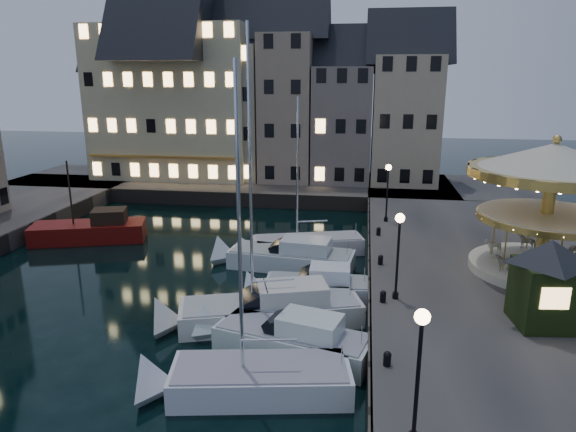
% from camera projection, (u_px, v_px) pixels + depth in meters
% --- Properties ---
extents(ground, '(160.00, 160.00, 0.00)m').
position_uv_depth(ground, '(243.00, 322.00, 24.72)').
color(ground, black).
rests_on(ground, ground).
extents(quay_east, '(16.00, 56.00, 1.30)m').
position_uv_depth(quay_east, '(515.00, 279.00, 28.26)').
color(quay_east, '#474442').
rests_on(quay_east, ground).
extents(quay_north, '(44.00, 12.00, 1.30)m').
position_uv_depth(quay_north, '(230.00, 186.00, 52.41)').
color(quay_north, '#474442').
rests_on(quay_north, ground).
extents(quaywall_e, '(0.15, 44.00, 1.30)m').
position_uv_depth(quaywall_e, '(369.00, 271.00, 29.41)').
color(quaywall_e, '#47423A').
rests_on(quaywall_e, ground).
extents(quaywall_n, '(48.00, 0.15, 1.30)m').
position_uv_depth(quaywall_n, '(235.00, 200.00, 46.40)').
color(quaywall_n, '#47423A').
rests_on(quaywall_n, ground).
extents(streetlamp_a, '(0.44, 0.44, 4.17)m').
position_uv_depth(streetlamp_a, '(419.00, 358.00, 14.04)').
color(streetlamp_a, black).
rests_on(streetlamp_a, quay_east).
extents(streetlamp_b, '(0.44, 0.44, 4.17)m').
position_uv_depth(streetlamp_b, '(398.00, 244.00, 23.58)').
color(streetlamp_b, black).
rests_on(streetlamp_b, quay_east).
extents(streetlamp_c, '(0.44, 0.44, 4.17)m').
position_uv_depth(streetlamp_c, '(388.00, 185.00, 36.46)').
color(streetlamp_c, black).
rests_on(streetlamp_c, quay_east).
extents(bollard_a, '(0.30, 0.30, 0.57)m').
position_uv_depth(bollard_a, '(387.00, 358.00, 18.58)').
color(bollard_a, black).
rests_on(bollard_a, quay_east).
extents(bollard_b, '(0.30, 0.30, 0.57)m').
position_uv_depth(bollard_b, '(383.00, 296.00, 23.83)').
color(bollard_b, black).
rests_on(bollard_b, quay_east).
extents(bollard_c, '(0.30, 0.30, 0.57)m').
position_uv_depth(bollard_c, '(380.00, 259.00, 28.60)').
color(bollard_c, black).
rests_on(bollard_c, quay_east).
extents(bollard_d, '(0.30, 0.30, 0.57)m').
position_uv_depth(bollard_d, '(379.00, 231.00, 33.84)').
color(bollard_d, black).
rests_on(bollard_d, quay_east).
extents(townhouse_na, '(5.50, 8.00, 12.80)m').
position_uv_depth(townhouse_na, '(127.00, 112.00, 54.08)').
color(townhouse_na, gray).
rests_on(townhouse_na, quay_north).
extents(townhouse_nb, '(6.16, 8.00, 13.80)m').
position_uv_depth(townhouse_nb, '(176.00, 108.00, 53.17)').
color(townhouse_nb, slate).
rests_on(townhouse_nb, quay_north).
extents(townhouse_nc, '(6.82, 8.00, 14.80)m').
position_uv_depth(townhouse_nc, '(233.00, 103.00, 52.17)').
color(townhouse_nc, gray).
rests_on(townhouse_nc, quay_north).
extents(townhouse_nd, '(5.50, 8.00, 15.80)m').
position_uv_depth(townhouse_nd, '(289.00, 99.00, 51.21)').
color(townhouse_nd, gray).
rests_on(townhouse_nd, quay_north).
extents(townhouse_ne, '(6.16, 8.00, 12.80)m').
position_uv_depth(townhouse_ne, '(343.00, 115.00, 50.82)').
color(townhouse_ne, slate).
rests_on(townhouse_ne, quay_north).
extents(townhouse_nf, '(6.82, 8.00, 13.80)m').
position_uv_depth(townhouse_nf, '(405.00, 110.00, 49.82)').
color(townhouse_nf, tan).
rests_on(townhouse_nf, quay_north).
extents(hotel_corner, '(17.60, 9.00, 16.80)m').
position_uv_depth(hotel_corner, '(176.00, 93.00, 52.76)').
color(hotel_corner, beige).
rests_on(hotel_corner, quay_north).
extents(motorboat_a, '(7.80, 3.74, 12.92)m').
position_uv_depth(motorboat_a, '(245.00, 381.00, 19.06)').
color(motorboat_a, white).
rests_on(motorboat_a, ground).
extents(motorboat_b, '(7.71, 3.98, 2.15)m').
position_uv_depth(motorboat_b, '(284.00, 339.00, 21.85)').
color(motorboat_b, silver).
rests_on(motorboat_b, ground).
extents(motorboat_c, '(9.62, 5.17, 12.88)m').
position_uv_depth(motorboat_c, '(263.00, 311.00, 24.42)').
color(motorboat_c, silver).
rests_on(motorboat_c, ground).
extents(motorboat_d, '(6.52, 2.28, 2.15)m').
position_uv_depth(motorboat_d, '(309.00, 289.00, 27.04)').
color(motorboat_d, silver).
rests_on(motorboat_d, ground).
extents(motorboat_e, '(8.75, 3.39, 2.15)m').
position_uv_depth(motorboat_e, '(285.00, 257.00, 31.68)').
color(motorboat_e, silver).
rests_on(motorboat_e, ground).
extents(motorboat_f, '(8.30, 4.26, 11.07)m').
position_uv_depth(motorboat_f, '(299.00, 246.00, 34.18)').
color(motorboat_f, silver).
rests_on(motorboat_f, ground).
extents(red_fishing_boat, '(8.21, 4.87, 6.03)m').
position_uv_depth(red_fishing_boat, '(92.00, 231.00, 36.86)').
color(red_fishing_boat, '#620C09').
rests_on(red_fishing_boat, ground).
extents(carousel, '(8.38, 8.38, 7.33)m').
position_uv_depth(carousel, '(551.00, 184.00, 26.34)').
color(carousel, beige).
rests_on(carousel, quay_east).
extents(ticket_kiosk, '(3.64, 3.64, 4.27)m').
position_uv_depth(ticket_kiosk, '(548.00, 268.00, 21.09)').
color(ticket_kiosk, black).
rests_on(ticket_kiosk, quay_east).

